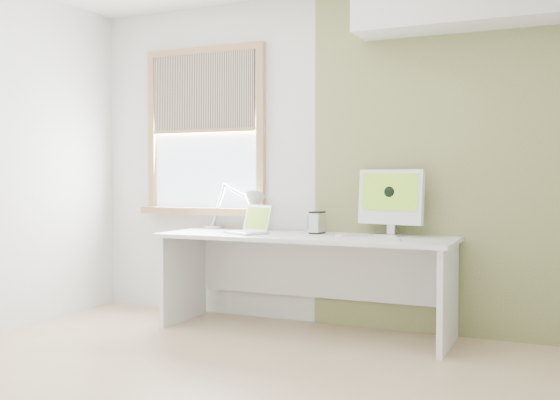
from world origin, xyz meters
The scene contains 11 objects.
room centered at (0.00, 0.00, 1.30)m, with size 4.04×3.54×2.64m.
accent_wall centered at (1.00, 1.74, 1.30)m, with size 2.00×0.02×2.60m, color olive.
window centered at (-1.00, 1.71, 1.54)m, with size 1.20×0.14×1.42m.
desk centered at (0.05, 1.44, 0.53)m, with size 2.20×0.70×0.73m.
desk_lamp centered at (-0.54, 1.59, 0.93)m, with size 0.65×0.34×0.38m.
laptop centered at (-0.38, 1.35, 0.78)m, with size 0.38×0.36×0.22m.
phone_dock centered at (0.03, 1.56, 0.77)m, with size 0.09×0.09×0.14m.
external_drive centered at (0.09, 1.54, 0.81)m, with size 0.09×0.14×0.17m.
imac centered at (0.64, 1.61, 1.00)m, with size 0.50×0.19×0.48m.
keyboard centered at (0.60, 1.18, 0.74)m, with size 0.44×0.18×0.02m.
mouse centered at (0.38, 1.24, 0.75)m, with size 0.07×0.11×0.03m, color white.
Camera 1 is at (1.84, -3.06, 1.16)m, focal length 41.64 mm.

